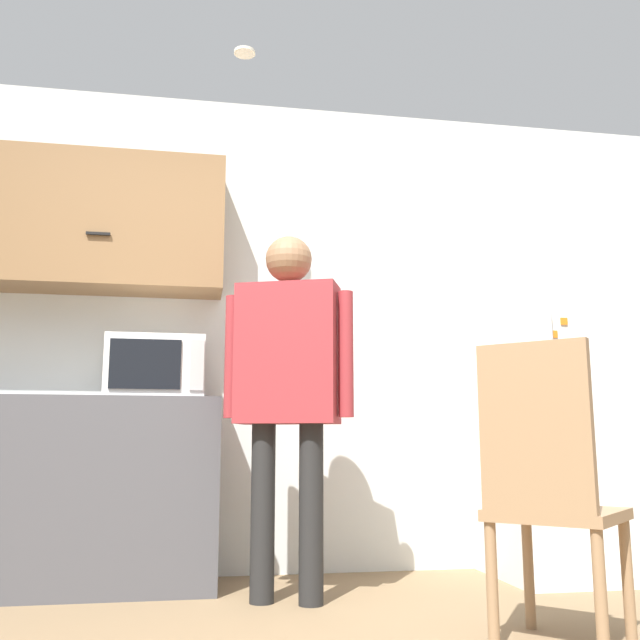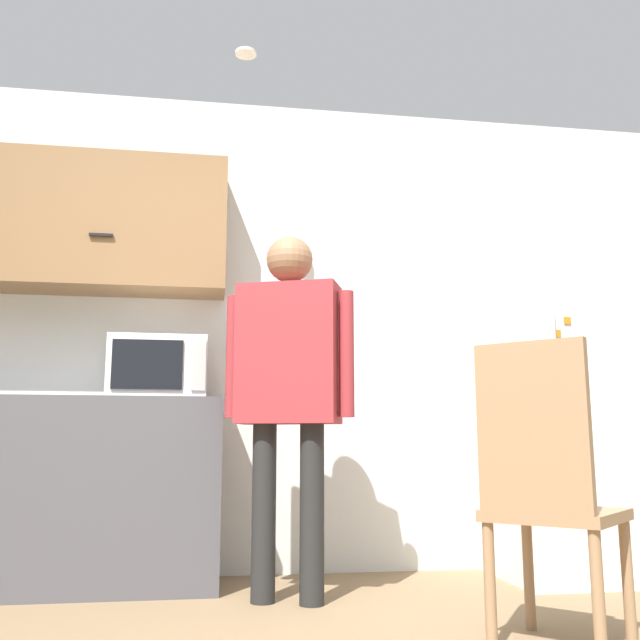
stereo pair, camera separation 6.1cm
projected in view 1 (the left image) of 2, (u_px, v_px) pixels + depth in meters
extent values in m
cube|color=silver|center=(261.00, 328.00, 4.08)|extent=(6.00, 0.06, 2.70)
cube|color=#4C4C51|center=(11.00, 494.00, 3.42)|extent=(1.97, 0.55, 0.92)
cube|color=olive|center=(36.00, 220.00, 3.77)|extent=(1.97, 0.33, 0.73)
cube|color=black|center=(98.00, 234.00, 3.63)|extent=(0.12, 0.01, 0.01)
cube|color=white|center=(157.00, 369.00, 3.62)|extent=(0.48, 0.40, 0.31)
cube|color=black|center=(145.00, 364.00, 3.41)|extent=(0.34, 0.01, 0.24)
cube|color=#B2B2B2|center=(197.00, 365.00, 3.46)|extent=(0.07, 0.01, 0.25)
cylinder|color=black|center=(263.00, 512.00, 3.22)|extent=(0.11, 0.11, 0.79)
cylinder|color=black|center=(311.00, 513.00, 3.18)|extent=(0.11, 0.11, 0.79)
cube|color=maroon|center=(288.00, 354.00, 3.32)|extent=(0.51, 0.37, 0.65)
sphere|color=#8C6647|center=(289.00, 260.00, 3.40)|extent=(0.22, 0.22, 0.22)
cylinder|color=maroon|center=(232.00, 356.00, 3.37)|extent=(0.07, 0.07, 0.58)
cylinder|color=maroon|center=(346.00, 353.00, 3.27)|extent=(0.07, 0.07, 0.58)
cube|color=white|center=(554.00, 407.00, 3.89)|extent=(0.71, 0.69, 1.79)
cylinder|color=silver|center=(553.00, 374.00, 3.53)|extent=(0.02, 0.02, 0.63)
cube|color=orange|center=(571.00, 354.00, 3.58)|extent=(0.04, 0.01, 0.04)
cube|color=orange|center=(554.00, 334.00, 3.59)|extent=(0.04, 0.01, 0.04)
cube|color=orange|center=(564.00, 321.00, 3.61)|extent=(0.04, 0.01, 0.04)
cube|color=#997551|center=(557.00, 514.00, 2.55)|extent=(0.60, 0.60, 0.04)
cylinder|color=#997551|center=(628.00, 580.00, 2.55)|extent=(0.04, 0.04, 0.43)
cylinder|color=#997551|center=(528.00, 570.00, 2.76)|extent=(0.04, 0.04, 0.43)
cylinder|color=#997551|center=(601.00, 598.00, 2.26)|extent=(0.04, 0.04, 0.43)
cylinder|color=#997551|center=(492.00, 585.00, 2.47)|extent=(0.04, 0.04, 0.43)
cube|color=#997551|center=(534.00, 426.00, 2.45)|extent=(0.30, 0.31, 0.58)
cylinder|color=white|center=(245.00, 53.00, 3.66)|extent=(0.11, 0.11, 0.01)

